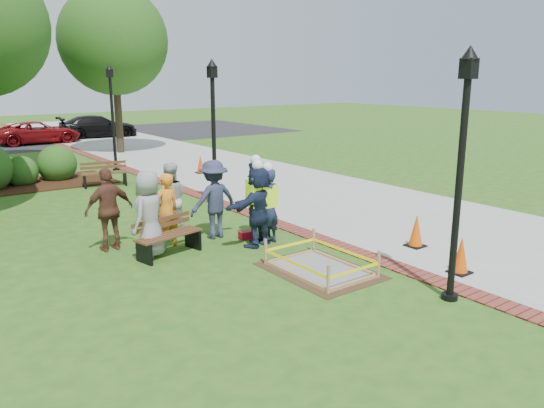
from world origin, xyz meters
TOP-DOWN VIEW (x-y plane):
  - ground at (0.00, 0.00)m, footprint 100.00×100.00m
  - sidewalk at (5.00, 10.00)m, footprint 6.00×60.00m
  - brick_edging at (1.75, 10.00)m, footprint 0.50×60.00m
  - mulch_bed at (-3.00, 12.00)m, footprint 7.00×3.00m
  - parking_lot at (0.00, 27.00)m, footprint 36.00×12.00m
  - wet_concrete_pad at (0.34, -0.62)m, footprint 1.70×2.30m
  - bench_near at (-1.65, 2.02)m, footprint 1.59×0.81m
  - bench_far at (-0.19, 10.20)m, footprint 1.64×0.84m
  - cone_front at (2.45, -2.37)m, footprint 0.39×0.39m
  - cone_back at (3.10, -0.77)m, footprint 0.39×0.39m
  - cone_far at (3.77, 10.44)m, footprint 0.38×0.38m
  - toolbox at (0.37, 2.03)m, footprint 0.40×0.25m
  - lamp_near at (1.25, -3.00)m, footprint 0.28×0.28m
  - lamp_mid at (1.25, 5.00)m, footprint 0.28×0.28m
  - lamp_far at (1.25, 13.00)m, footprint 0.28×0.28m
  - tree_right at (3.40, 18.13)m, footprint 5.24×5.24m
  - shrub_c at (-2.48, 12.19)m, footprint 1.13×1.13m
  - shrub_d at (-1.20, 12.41)m, footprint 1.41×1.41m
  - shrub_e at (-2.88, 13.31)m, footprint 1.07×1.07m
  - casual_person_a at (-1.99, 2.21)m, footprint 0.71×0.65m
  - casual_person_b at (-1.43, 2.57)m, footprint 0.59×0.43m
  - casual_person_c at (-0.96, 3.37)m, footprint 0.66×0.54m
  - casual_person_d at (-2.52, 3.14)m, footprint 0.61×0.41m
  - casual_person_e at (-0.18, 2.60)m, footprint 0.60×0.39m
  - hivis_worker_a at (0.31, 1.47)m, footprint 0.67×0.53m
  - hivis_worker_b at (0.57, 1.46)m, footprint 0.61×0.43m
  - hivis_worker_c at (0.50, 1.83)m, footprint 0.72×0.64m
  - parked_car_c at (1.01, 24.57)m, footprint 2.00×4.32m
  - parked_car_d at (4.85, 25.73)m, footprint 2.52×4.83m

SIDE VIEW (x-z plane):
  - ground at x=0.00m, z-range 0.00..0.00m
  - shrub_c at x=-2.48m, z-range -0.56..0.56m
  - shrub_d at x=-1.20m, z-range -0.71..0.71m
  - shrub_e at x=-2.88m, z-range -0.53..0.53m
  - parked_car_c at x=1.01m, z-range -0.69..0.69m
  - parked_car_d at x=4.85m, z-range -0.76..0.76m
  - parking_lot at x=0.00m, z-range 0.00..0.01m
  - sidewalk at x=5.00m, z-range 0.00..0.02m
  - brick_edging at x=1.75m, z-range 0.00..0.03m
  - mulch_bed at x=-3.00m, z-range -0.01..0.04m
  - toolbox at x=0.37m, z-range 0.00..0.19m
  - wet_concrete_pad at x=0.34m, z-range -0.04..0.51m
  - bench_near at x=-1.65m, z-range -0.15..0.67m
  - bench_far at x=-0.19m, z-range -0.15..0.69m
  - cone_far at x=3.77m, z-range -0.01..0.73m
  - cone_front at x=2.45m, z-range -0.01..0.75m
  - cone_back at x=3.10m, z-range -0.01..0.76m
  - casual_person_b at x=-1.43m, z-range 0.00..1.70m
  - casual_person_c at x=-0.96m, z-range 0.00..1.79m
  - casual_person_d at x=-2.52m, z-range 0.00..1.85m
  - casual_person_a at x=-1.99m, z-range 0.00..1.87m
  - casual_person_e at x=-0.18m, z-range 0.00..1.87m
  - hivis_worker_b at x=0.57m, z-range -0.01..1.90m
  - hivis_worker_a at x=0.31m, z-range -0.01..1.97m
  - hivis_worker_c at x=0.50m, z-range -0.02..2.02m
  - lamp_near at x=1.25m, z-range 0.35..4.61m
  - lamp_mid at x=1.25m, z-range 0.35..4.61m
  - lamp_far at x=1.25m, z-range 0.35..4.61m
  - tree_right at x=3.40m, z-range 1.42..9.52m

